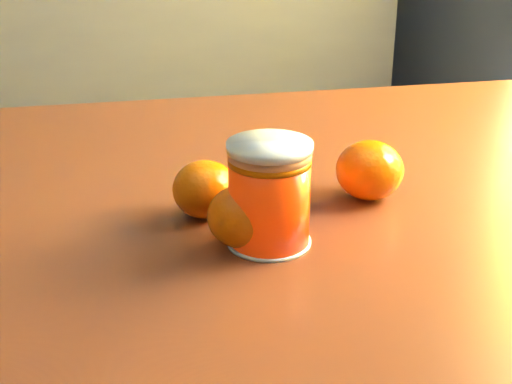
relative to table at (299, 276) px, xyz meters
name	(u,v)px	position (x,y,z in m)	size (l,w,h in m)	color
table	(299,276)	(0.00, 0.00, 0.00)	(1.15, 0.88, 0.80)	brown
juice_glass	(269,195)	(-0.07, -0.10, 0.15)	(0.07, 0.07, 0.09)	#FF3205
orange_front	(205,189)	(-0.11, -0.02, 0.13)	(0.06, 0.06, 0.05)	#E35904
orange_back	(370,170)	(0.06, -0.04, 0.13)	(0.07, 0.07, 0.06)	#E35904
orange_extra	(242,216)	(-0.10, -0.09, 0.13)	(0.06, 0.06, 0.05)	#E35904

